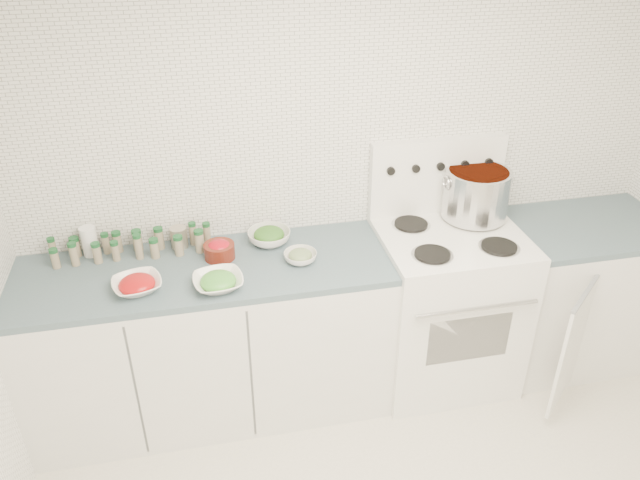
{
  "coord_description": "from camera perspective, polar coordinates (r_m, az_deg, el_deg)",
  "views": [
    {
      "loc": [
        -0.8,
        -1.45,
        2.57
      ],
      "look_at": [
        -0.25,
        1.14,
        1.02
      ],
      "focal_mm": 35.0,
      "sensor_mm": 36.0,
      "label": 1
    }
  ],
  "objects": [
    {
      "name": "stove",
      "position": [
        3.59,
        11.31,
        -5.6
      ],
      "size": [
        0.76,
        0.7,
        1.36
      ],
      "color": "white",
      "rests_on": "ground"
    },
    {
      "name": "room_walls",
      "position": [
        1.95,
        14.31,
        -2.08
      ],
      "size": [
        3.54,
        3.04,
        2.52
      ],
      "color": "white",
      "rests_on": "ground"
    },
    {
      "name": "bowl_pepper",
      "position": [
        3.17,
        -9.19,
        -0.88
      ],
      "size": [
        0.16,
        0.16,
        0.1
      ],
      "color": "#57190F",
      "rests_on": "counter_left"
    },
    {
      "name": "counter_right",
      "position": [
        3.99,
        22.25,
        -4.37
      ],
      "size": [
        0.89,
        0.89,
        0.9
      ],
      "color": "white",
      "rests_on": "ground"
    },
    {
      "name": "bowl_broccoli",
      "position": [
        3.27,
        -4.67,
        0.37
      ],
      "size": [
        0.28,
        0.28,
        0.09
      ],
      "color": "white",
      "rests_on": "counter_left"
    },
    {
      "name": "tin_can",
      "position": [
        3.3,
        -12.77,
        0.23
      ],
      "size": [
        0.1,
        0.1,
        0.11
      ],
      "primitive_type": "cylinder",
      "rotation": [
        0.0,
        0.0,
        -0.12
      ],
      "color": "#B1A795",
      "rests_on": "counter_left"
    },
    {
      "name": "bowl_snowpea",
      "position": [
        2.95,
        -9.29,
        -3.77
      ],
      "size": [
        0.26,
        0.26,
        0.08
      ],
      "color": "white",
      "rests_on": "counter_left"
    },
    {
      "name": "bowl_zucchini",
      "position": [
        3.11,
        -1.81,
        -1.49
      ],
      "size": [
        0.17,
        0.17,
        0.07
      ],
      "color": "white",
      "rests_on": "counter_left"
    },
    {
      "name": "salt_canister",
      "position": [
        3.35,
        -20.34,
        -0.1
      ],
      "size": [
        0.08,
        0.08,
        0.16
      ],
      "primitive_type": "cylinder",
      "rotation": [
        0.0,
        0.0,
        0.07
      ],
      "color": "white",
      "rests_on": "counter_left"
    },
    {
      "name": "counter_left",
      "position": [
        3.39,
        -9.9,
        -8.94
      ],
      "size": [
        1.85,
        0.62,
        0.9
      ],
      "color": "white",
      "rests_on": "ground"
    },
    {
      "name": "spice_cluster",
      "position": [
        3.29,
        -16.81,
        -0.4
      ],
      "size": [
        0.8,
        0.15,
        0.14
      ],
      "color": "gray",
      "rests_on": "counter_left"
    },
    {
      "name": "bowl_tomato",
      "position": [
        3.02,
        -16.39,
        -3.92
      ],
      "size": [
        0.27,
        0.27,
        0.07
      ],
      "color": "white",
      "rests_on": "counter_left"
    },
    {
      "name": "stock_pot",
      "position": [
        3.49,
        14.09,
        4.3
      ],
      "size": [
        0.37,
        0.35,
        0.27
      ],
      "rotation": [
        0.0,
        0.0,
        0.33
      ],
      "color": "silver",
      "rests_on": "stove"
    }
  ]
}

